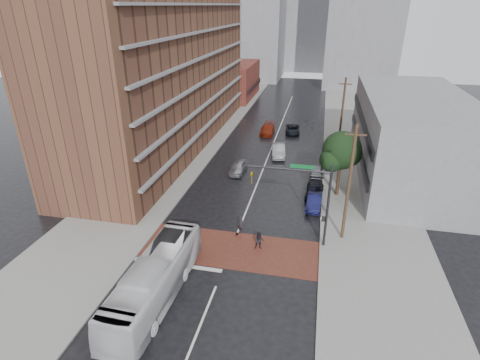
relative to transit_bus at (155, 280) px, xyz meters
The scene contains 24 objects.
ground 7.08m from the transit_bus, 58.81° to the left, with size 160.00×160.00×0.00m, color black.
crosswalk 7.50m from the transit_bus, 60.83° to the left, with size 14.00×5.00×0.02m, color brown.
sidewalk_west 31.94m from the transit_bus, 104.38° to the left, with size 9.00×90.00×0.15m, color gray.
sidewalk_east 34.42m from the transit_bus, 64.00° to the left, with size 9.00×90.00×0.15m, color gray.
apartment_block 34.04m from the transit_bus, 109.21° to the left, with size 10.00×44.00×28.00m, color brown.
storefront_west 60.53m from the transit_bus, 98.00° to the left, with size 8.00×16.00×7.00m, color brown.
building_east 32.91m from the transit_bus, 52.23° to the left, with size 11.00×26.00×9.00m, color gray.
distant_tower_west 85.78m from the transit_bus, 97.08° to the left, with size 18.00×16.00×32.00m, color gray.
distant_tower_east 81.55m from the transit_bus, 77.29° to the left, with size 16.00×14.00×36.00m, color gray.
distant_tower_center 101.51m from the transit_bus, 87.97° to the left, with size 12.00×10.00×24.00m, color gray.
street_tree 21.87m from the transit_bus, 56.02° to the left, with size 4.20×4.10×6.90m.
signal_mast 13.03m from the transit_bus, 41.74° to the left, with size 6.50×0.30×7.20m.
utility_pole_near 16.26m from the transit_bus, 38.68° to the left, with size 1.60×0.26×10.00m.
utility_pole_far 32.57m from the transit_bus, 67.52° to the left, with size 1.60×0.26×10.00m.
transit_bus is the anchor object (origin of this frame).
pedestrian_a 9.74m from the transit_bus, 66.53° to the left, with size 0.57×0.37×1.55m, color black.
pedestrian_b 9.09m from the transit_bus, 50.28° to the left, with size 0.77×0.60×1.58m, color black.
car_travel_a 21.51m from the transit_bus, 87.73° to the left, with size 1.57×3.91×1.33m, color #AAADB2.
car_travel_b 28.24m from the transit_bus, 80.13° to the left, with size 1.64×4.71×1.55m, color #AEB1B6.
car_travel_c 36.84m from the transit_bus, 86.76° to the left, with size 1.96×4.82×1.40m, color maroon.
suv_travel 38.21m from the transit_bus, 81.22° to the left, with size 2.06×4.46×1.24m, color black.
car_parked_near 17.87m from the transit_bus, 56.40° to the left, with size 1.34×3.84×1.27m, color #121441.
car_parked_mid 20.04m from the transit_bus, 60.59° to the left, with size 1.75×4.29×1.25m, color black.
car_parked_far 24.05m from the transit_bus, 65.73° to the left, with size 1.48×3.68×1.25m, color #979A9E.
Camera 1 is at (6.00, -23.76, 17.91)m, focal length 28.00 mm.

